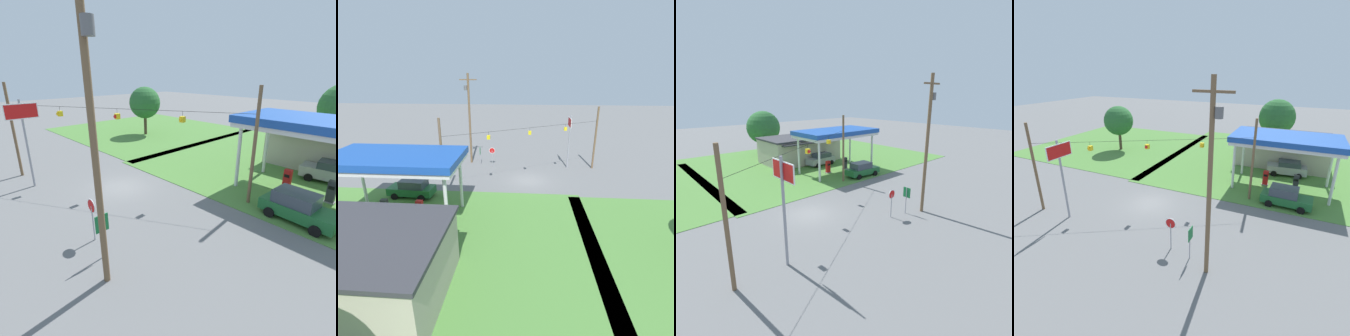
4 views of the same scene
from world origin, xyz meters
The scene contains 12 objects.
ground_plane centered at (0.00, 0.00, 0.00)m, with size 160.00×160.00×0.00m, color slate.
gas_station_canopy centered at (10.86, 9.14, 5.25)m, with size 10.71×5.96×5.77m.
gas_station_store centered at (10.28, 17.51, 2.02)m, with size 11.49×7.63×4.00m.
fuel_pump_near centered at (9.31, 9.14, 0.80)m, with size 0.71×0.56×1.68m.
fuel_pump_far centered at (12.41, 9.14, 0.80)m, with size 0.71×0.56×1.68m.
car_at_pumps_front centered at (11.71, 5.04, 0.95)m, with size 4.60×2.31×1.85m.
car_at_pumps_rear centered at (11.22, 13.26, 0.94)m, with size 4.64×2.43×1.81m.
stop_sign_roadside centered at (4.88, -5.10, 1.81)m, with size 0.80×0.08×2.50m.
stop_sign_overhead centered at (-5.09, -4.99, 4.97)m, with size 0.22×2.35×6.90m.
route_sign centered at (6.52, -5.46, 1.71)m, with size 0.10×0.70×2.40m.
utility_pole_main centered at (7.99, -6.19, 6.59)m, with size 2.20×0.44×11.88m.
signal_span_gantry centered at (0.00, -0.01, 4.31)m, with size 17.06×10.24×8.01m.
Camera 2 is at (0.44, 28.39, 11.79)m, focal length 28.00 mm.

